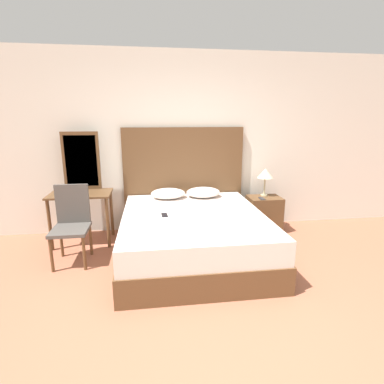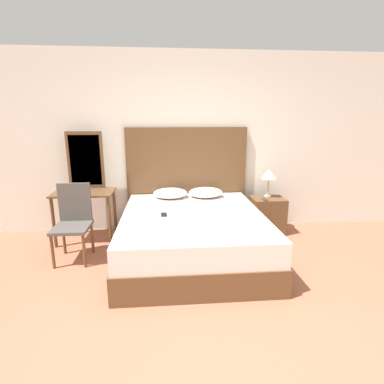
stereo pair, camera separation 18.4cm
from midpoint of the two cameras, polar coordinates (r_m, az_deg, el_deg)
name	(u,v)px [view 1 (the left image)]	position (r m, az deg, el deg)	size (l,w,h in m)	color
ground_plane	(226,343)	(2.66, 4.25, -26.74)	(16.00, 16.00, 0.00)	#9E5B42
wall_back	(186,143)	(4.68, -2.34, 9.23)	(10.00, 0.06, 2.70)	silver
bed	(193,235)	(3.83, -1.18, -8.29)	(1.76, 2.05, 0.58)	brown
headboard	(184,179)	(4.68, -2.71, 2.40)	(1.85, 0.05, 1.60)	brown
pillow_left	(168,193)	(4.43, -5.76, -0.28)	(0.50, 0.40, 0.14)	silver
pillow_right	(203,192)	(4.48, 0.98, -0.06)	(0.50, 0.40, 0.14)	silver
phone_on_bed	(164,215)	(3.68, -6.71, -4.39)	(0.08, 0.15, 0.01)	black
nightstand	(264,214)	(4.78, 12.45, -4.15)	(0.49, 0.38, 0.55)	brown
table_lamp	(265,174)	(4.71, 12.69, 3.35)	(0.24, 0.24, 0.43)	tan
phone_on_nightstand	(262,199)	(4.59, 12.04, -1.23)	(0.08, 0.15, 0.01)	#232328
vanity_desk	(81,202)	(4.47, -21.48, -1.86)	(0.83, 0.52, 0.73)	brown
vanity_mirror	(81,161)	(4.58, -21.43, 5.52)	(0.51, 0.03, 0.82)	brown
chair	(72,220)	(3.99, -23.19, -4.94)	(0.42, 0.46, 0.94)	#4C4742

